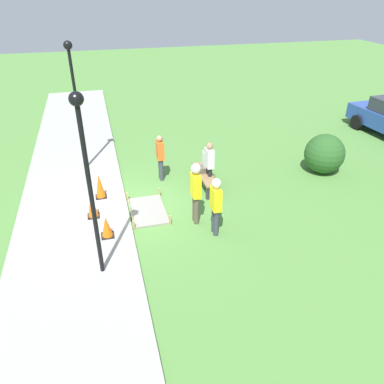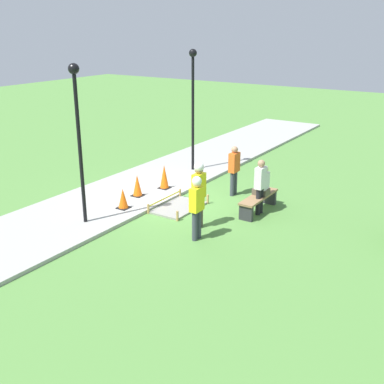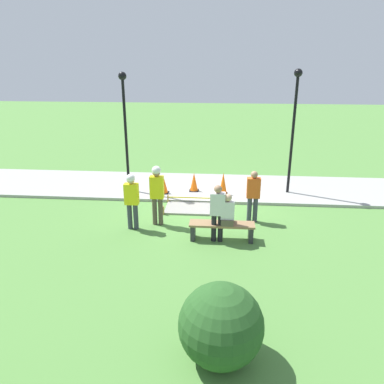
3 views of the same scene
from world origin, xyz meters
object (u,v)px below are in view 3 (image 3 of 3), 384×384
traffic_cone_near_patch (223,184)px  traffic_cone_sidewalk_edge (164,185)px  person_seated_on_bench (227,212)px  bystander_in_gray_shirt (217,210)px  lamppost_near (125,116)px  bystander_in_orange_shirt (253,194)px  lamppost_far (294,115)px  worker_assistant (132,197)px  traffic_cone_far_patch (194,182)px  worker_supervisor (157,190)px  park_bench (222,228)px

traffic_cone_near_patch → traffic_cone_sidewalk_edge: (2.15, 0.07, -0.10)m
traffic_cone_sidewalk_edge → person_seated_on_bench: bearing=123.7°
bystander_in_gray_shirt → lamppost_near: 5.31m
traffic_cone_sidewalk_edge → bystander_in_orange_shirt: bearing=146.4°
lamppost_far → lamppost_near: bearing=2.6°
traffic_cone_sidewalk_edge → worker_assistant: bearing=80.5°
traffic_cone_near_patch → bystander_in_orange_shirt: 2.32m
lamppost_near → traffic_cone_near_patch: bearing=177.7°
traffic_cone_far_patch → lamppost_far: bearing=-177.6°
traffic_cone_far_patch → bystander_in_gray_shirt: (-0.93, 3.77, 0.47)m
worker_supervisor → worker_assistant: (0.68, 0.36, -0.11)m
bystander_in_gray_shirt → lamppost_near: size_ratio=0.38×
traffic_cone_near_patch → bystander_in_gray_shirt: 3.53m
traffic_cone_sidewalk_edge → traffic_cone_near_patch: bearing=-178.3°
person_seated_on_bench → worker_assistant: (2.75, -0.55, 0.15)m
lamppost_far → traffic_cone_far_patch: bearing=2.4°
park_bench → worker_supervisor: worker_supervisor is taller
lamppost_near → person_seated_on_bench: bearing=135.1°
worker_assistant → bystander_in_gray_shirt: size_ratio=1.04×
bystander_in_orange_shirt → lamppost_far: size_ratio=0.37×
park_bench → person_seated_on_bench: 0.52m
worker_assistant → lamppost_far: bearing=-146.3°
park_bench → lamppost_far: lamppost_far is taller
traffic_cone_far_patch → park_bench: 3.83m
park_bench → person_seated_on_bench: size_ratio=2.01×
traffic_cone_near_patch → park_bench: 3.42m
traffic_cone_far_patch → lamppost_near: size_ratio=0.16×
traffic_cone_sidewalk_edge → bystander_in_gray_shirt: bystander_in_gray_shirt is taller
traffic_cone_near_patch → lamppost_far: 3.40m
park_bench → bystander_in_gray_shirt: (0.13, 0.09, 0.56)m
traffic_cone_far_patch → bystander_in_orange_shirt: (-1.98, 2.36, 0.47)m
worker_assistant → lamppost_far: (-4.99, -3.33, 1.90)m
traffic_cone_far_patch → worker_supervisor: (0.87, 2.83, 0.66)m
traffic_cone_far_patch → lamppost_near: bearing=3.0°
bystander_in_orange_shirt → worker_assistant: bearing=13.2°
traffic_cone_sidewalk_edge → lamppost_far: 5.18m
worker_supervisor → lamppost_far: size_ratio=0.42×
worker_assistant → worker_supervisor: bearing=-151.7°
lamppost_near → lamppost_far: 5.87m
worker_supervisor → bystander_in_orange_shirt: (-2.85, -0.46, -0.20)m
traffic_cone_sidewalk_edge → lamppost_far: bearing=-174.0°
park_bench → person_seated_on_bench: person_seated_on_bench is taller
traffic_cone_far_patch → bystander_in_gray_shirt: 3.91m
bystander_in_gray_shirt → lamppost_far: lamppost_far is taller
park_bench → bystander_in_orange_shirt: 1.70m
lamppost_near → lamppost_far: lamppost_far is taller
traffic_cone_near_patch → person_seated_on_bench: size_ratio=0.90×
person_seated_on_bench → lamppost_far: size_ratio=0.21×
traffic_cone_sidewalk_edge → park_bench: bearing=122.5°
traffic_cone_far_patch → bystander_in_gray_shirt: bearing=103.8°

